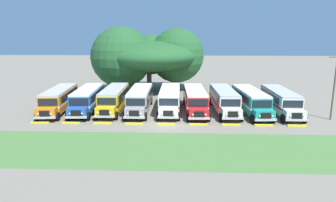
# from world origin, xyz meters

# --- Properties ---
(ground_plane) EXTENTS (220.00, 220.00, 0.00)m
(ground_plane) POSITION_xyz_m (0.00, 0.00, 0.00)
(ground_plane) COLOR slate
(foreground_grass_strip) EXTENTS (80.00, 8.70, 0.01)m
(foreground_grass_strip) POSITION_xyz_m (0.00, -7.38, 0.00)
(foreground_grass_strip) COLOR #4C7538
(foreground_grass_strip) RESTS_ON ground_plane
(parked_bus_slot_0) EXTENTS (3.62, 10.98, 2.82)m
(parked_bus_slot_0) POSITION_xyz_m (-14.13, 5.57, 1.58)
(parked_bus_slot_0) COLOR orange
(parked_bus_slot_0) RESTS_ON ground_plane
(parked_bus_slot_1) EXTENTS (3.29, 10.93, 2.82)m
(parked_bus_slot_1) POSITION_xyz_m (-10.50, 5.92, 1.58)
(parked_bus_slot_1) COLOR #23519E
(parked_bus_slot_1) RESTS_ON ground_plane
(parked_bus_slot_2) EXTENTS (2.91, 10.87, 2.82)m
(parked_bus_slot_2) POSITION_xyz_m (-7.16, 6.33, 1.58)
(parked_bus_slot_2) COLOR yellow
(parked_bus_slot_2) RESTS_ON ground_plane
(parked_bus_slot_3) EXTENTS (2.84, 10.86, 2.82)m
(parked_bus_slot_3) POSITION_xyz_m (-3.71, 6.13, 1.58)
(parked_bus_slot_3) COLOR #9E9993
(parked_bus_slot_3) RESTS_ON ground_plane
(parked_bus_slot_4) EXTENTS (2.71, 10.84, 2.82)m
(parked_bus_slot_4) POSITION_xyz_m (0.17, 6.29, 1.58)
(parked_bus_slot_4) COLOR silver
(parked_bus_slot_4) RESTS_ON ground_plane
(parked_bus_slot_5) EXTENTS (3.01, 10.88, 2.82)m
(parked_bus_slot_5) POSITION_xyz_m (3.41, 6.05, 1.58)
(parked_bus_slot_5) COLOR red
(parked_bus_slot_5) RESTS_ON ground_plane
(parked_bus_slot_6) EXTENTS (3.01, 10.88, 2.82)m
(parked_bus_slot_6) POSITION_xyz_m (7.14, 6.21, 1.58)
(parked_bus_slot_6) COLOR silver
(parked_bus_slot_6) RESTS_ON ground_plane
(parked_bus_slot_7) EXTENTS (3.36, 10.94, 2.82)m
(parked_bus_slot_7) POSITION_xyz_m (10.39, 5.75, 1.58)
(parked_bus_slot_7) COLOR teal
(parked_bus_slot_7) RESTS_ON ground_plane
(parked_bus_slot_8) EXTENTS (2.70, 10.84, 2.82)m
(parked_bus_slot_8) POSITION_xyz_m (14.16, 5.88, 1.58)
(parked_bus_slot_8) COLOR silver
(parked_bus_slot_8) RESTS_ON ground_plane
(curb_wheelstop_0) EXTENTS (2.00, 0.36, 0.15)m
(curb_wheelstop_0) POSITION_xyz_m (-14.12, -0.19, 0.07)
(curb_wheelstop_0) COLOR yellow
(curb_wheelstop_0) RESTS_ON ground_plane
(curb_wheelstop_1) EXTENTS (2.00, 0.36, 0.15)m
(curb_wheelstop_1) POSITION_xyz_m (-10.59, -0.19, 0.07)
(curb_wheelstop_1) COLOR yellow
(curb_wheelstop_1) RESTS_ON ground_plane
(curb_wheelstop_2) EXTENTS (2.00, 0.36, 0.15)m
(curb_wheelstop_2) POSITION_xyz_m (-7.06, -0.19, 0.07)
(curb_wheelstop_2) COLOR yellow
(curb_wheelstop_2) RESTS_ON ground_plane
(curb_wheelstop_3) EXTENTS (2.00, 0.36, 0.15)m
(curb_wheelstop_3) POSITION_xyz_m (-3.53, -0.19, 0.07)
(curb_wheelstop_3) COLOR yellow
(curb_wheelstop_3) RESTS_ON ground_plane
(curb_wheelstop_4) EXTENTS (2.00, 0.36, 0.15)m
(curb_wheelstop_4) POSITION_xyz_m (0.00, -0.19, 0.07)
(curb_wheelstop_4) COLOR yellow
(curb_wheelstop_4) RESTS_ON ground_plane
(curb_wheelstop_5) EXTENTS (2.00, 0.36, 0.15)m
(curb_wheelstop_5) POSITION_xyz_m (3.53, -0.19, 0.07)
(curb_wheelstop_5) COLOR yellow
(curb_wheelstop_5) RESTS_ON ground_plane
(curb_wheelstop_6) EXTENTS (2.00, 0.36, 0.15)m
(curb_wheelstop_6) POSITION_xyz_m (7.06, -0.19, 0.07)
(curb_wheelstop_6) COLOR yellow
(curb_wheelstop_6) RESTS_ON ground_plane
(curb_wheelstop_7) EXTENTS (2.00, 0.36, 0.15)m
(curb_wheelstop_7) POSITION_xyz_m (10.59, -0.19, 0.07)
(curb_wheelstop_7) COLOR yellow
(curb_wheelstop_7) RESTS_ON ground_plane
(curb_wheelstop_8) EXTENTS (2.00, 0.36, 0.15)m
(curb_wheelstop_8) POSITION_xyz_m (14.12, -0.19, 0.07)
(curb_wheelstop_8) COLOR yellow
(curb_wheelstop_8) RESTS_ON ground_plane
(broad_shade_tree) EXTENTS (18.87, 15.01, 11.00)m
(broad_shade_tree) POSITION_xyz_m (-4.01, 19.89, 6.04)
(broad_shade_tree) COLOR brown
(broad_shade_tree) RESTS_ON ground_plane
(utility_pole) EXTENTS (1.80, 0.20, 7.80)m
(utility_pole) POSITION_xyz_m (19.00, 2.65, 4.15)
(utility_pole) COLOR brown
(utility_pole) RESTS_ON ground_plane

